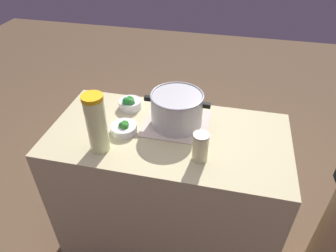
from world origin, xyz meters
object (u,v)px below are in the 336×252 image
at_px(cooking_pot, 177,109).
at_px(broccoli_bowl_front, 130,103).
at_px(mason_jar, 200,147).
at_px(broccoli_bowl_center, 124,128).
at_px(lemonade_pitcher, 97,124).

height_order(cooking_pot, broccoli_bowl_front, cooking_pot).
bearing_deg(cooking_pot, broccoli_bowl_front, 162.86).
xyz_separation_m(cooking_pot, broccoli_bowl_front, (-0.30, 0.09, -0.07)).
distance_m(mason_jar, broccoli_bowl_front, 0.57).
bearing_deg(cooking_pot, broccoli_bowl_center, -153.23).
bearing_deg(lemonade_pitcher, cooking_pot, 40.88).
bearing_deg(broccoli_bowl_front, broccoli_bowl_center, -79.39).
height_order(mason_jar, broccoli_bowl_center, mason_jar).
bearing_deg(lemonade_pitcher, mason_jar, 4.02).
bearing_deg(cooking_pot, lemonade_pitcher, -139.12).
height_order(lemonade_pitcher, broccoli_bowl_center, lemonade_pitcher).
bearing_deg(mason_jar, cooking_pot, 123.24).
height_order(cooking_pot, mason_jar, cooking_pot).
relative_size(cooking_pot, lemonade_pitcher, 1.15).
height_order(cooking_pot, lemonade_pitcher, lemonade_pitcher).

